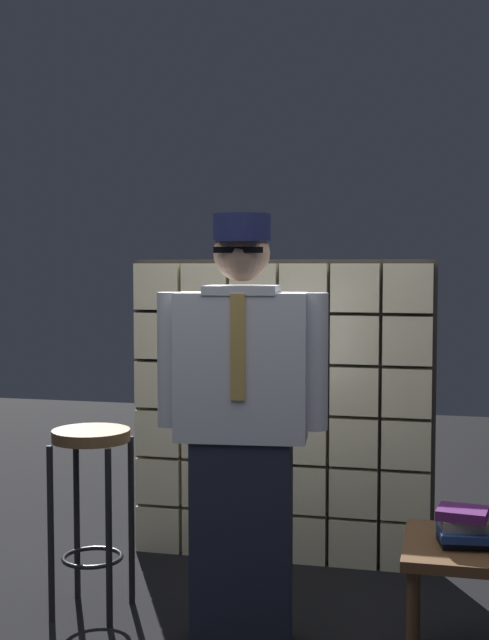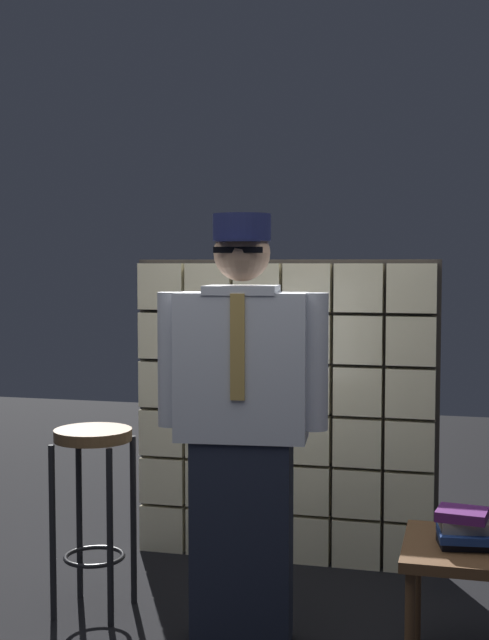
{
  "view_description": "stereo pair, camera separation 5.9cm",
  "coord_description": "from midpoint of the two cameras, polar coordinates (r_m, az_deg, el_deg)",
  "views": [
    {
      "loc": [
        0.85,
        -2.91,
        1.54
      ],
      "look_at": [
        0.06,
        0.39,
        1.31
      ],
      "focal_mm": 48.73,
      "sensor_mm": 36.0,
      "label": 1
    },
    {
      "loc": [
        0.91,
        -2.9,
        1.54
      ],
      "look_at": [
        0.06,
        0.39,
        1.31
      ],
      "focal_mm": 48.73,
      "sensor_mm": 36.0,
      "label": 2
    }
  ],
  "objects": [
    {
      "name": "standing_person",
      "position": [
        3.49,
        -0.67,
        -6.71
      ],
      "size": [
        0.69,
        0.32,
        1.73
      ],
      "rotation": [
        0.0,
        0.0,
        0.11
      ],
      "color": "#1E2333",
      "rests_on": "ground"
    },
    {
      "name": "side_table",
      "position": [
        3.42,
        14.42,
        -15.09
      ],
      "size": [
        0.52,
        0.52,
        0.5
      ],
      "color": "brown",
      "rests_on": "ground"
    },
    {
      "name": "book_stack",
      "position": [
        3.36,
        13.82,
        -13.07
      ],
      "size": [
        0.24,
        0.21,
        0.14
      ],
      "color": "black",
      "rests_on": "side_table"
    },
    {
      "name": "bar_stool",
      "position": [
        3.91,
        -10.44,
        -10.1
      ],
      "size": [
        0.34,
        0.34,
        0.81
      ],
      "color": "brown",
      "rests_on": "ground"
    },
    {
      "name": "glass_block_wall",
      "position": [
        4.48,
        1.9,
        -6.12
      ],
      "size": [
        1.58,
        0.1,
        1.58
      ],
      "color": "beige",
      "rests_on": "ground"
    }
  ]
}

